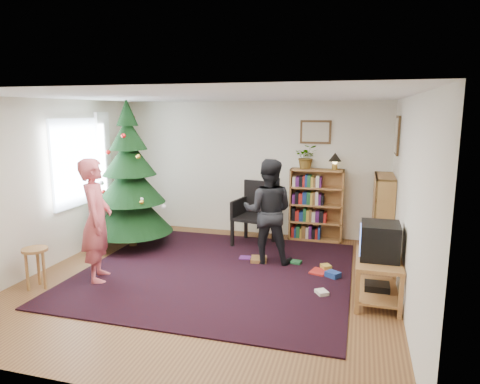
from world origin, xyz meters
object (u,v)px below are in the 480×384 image
(armchair, at_px, (255,210))
(person_standing, at_px, (96,220))
(crt_tv, at_px, (380,241))
(bookshelf_back, at_px, (316,204))
(table_lamp, at_px, (335,158))
(picture_right, at_px, (397,135))
(potted_plant, at_px, (306,157))
(picture_back, at_px, (316,132))
(tv_stand, at_px, (378,275))
(person_by_chair, at_px, (268,211))
(christmas_tree, at_px, (130,187))
(stool, at_px, (35,257))
(bookshelf_right, at_px, (383,214))

(armchair, height_order, person_standing, person_standing)
(crt_tv, bearing_deg, bookshelf_back, 112.82)
(bookshelf_back, bearing_deg, table_lamp, 0.00)
(crt_tv, bearing_deg, picture_right, 81.80)
(picture_right, height_order, person_standing, picture_right)
(crt_tv, xyz_separation_m, potted_plant, (-1.20, 2.38, 0.75))
(picture_right, bearing_deg, picture_back, 151.31)
(picture_right, relative_size, crt_tv, 1.21)
(crt_tv, distance_m, table_lamp, 2.59)
(tv_stand, distance_m, person_by_chair, 1.93)
(christmas_tree, relative_size, crt_tv, 5.09)
(stool, xyz_separation_m, table_lamp, (3.63, 3.21, 1.08))
(picture_back, bearing_deg, person_by_chair, -108.90)
(tv_stand, bearing_deg, potted_plant, 116.84)
(armchair, distance_m, potted_plant, 1.33)
(tv_stand, relative_size, stool, 1.74)
(potted_plant, bearing_deg, table_lamp, 0.00)
(picture_right, bearing_deg, person_standing, -151.58)
(picture_back, xyz_separation_m, stool, (-3.26, -3.35, -1.52))
(picture_right, bearing_deg, armchair, 177.94)
(christmas_tree, bearing_deg, stool, -99.17)
(bookshelf_back, bearing_deg, stool, -135.98)
(armchair, relative_size, person_standing, 0.65)
(person_standing, distance_m, person_by_chair, 2.49)
(picture_back, relative_size, armchair, 0.50)
(picture_right, height_order, bookshelf_back, picture_right)
(stool, bearing_deg, person_standing, 37.55)
(tv_stand, bearing_deg, crt_tv, -180.00)
(crt_tv, height_order, armchair, armchair)
(picture_back, relative_size, person_by_chair, 0.34)
(bookshelf_right, bearing_deg, armchair, 90.91)
(picture_back, height_order, person_by_chair, picture_back)
(bookshelf_back, bearing_deg, tv_stand, -67.12)
(christmas_tree, relative_size, person_by_chair, 1.56)
(picture_back, relative_size, potted_plant, 1.27)
(picture_back, relative_size, person_standing, 0.32)
(bookshelf_back, relative_size, table_lamp, 4.27)
(bookshelf_back, bearing_deg, person_by_chair, -112.91)
(picture_right, height_order, person_by_chair, picture_right)
(tv_stand, bearing_deg, armchair, 137.19)
(picture_right, xyz_separation_m, person_by_chair, (-1.85, -0.81, -1.14))
(table_lamp, bearing_deg, tv_stand, -73.52)
(tv_stand, bearing_deg, picture_right, 81.88)
(picture_right, distance_m, bookshelf_back, 1.89)
(person_standing, xyz_separation_m, person_by_chair, (2.11, 1.33, -0.04))
(bookshelf_back, relative_size, person_by_chair, 0.80)
(bookshelf_right, relative_size, potted_plant, 3.00)
(christmas_tree, xyz_separation_m, bookshelf_back, (3.01, 1.27, -0.39))
(picture_back, distance_m, tv_stand, 3.18)
(picture_right, distance_m, tv_stand, 2.43)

